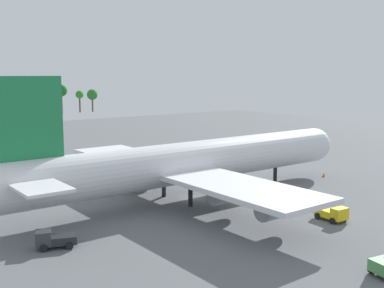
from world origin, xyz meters
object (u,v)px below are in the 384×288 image
object	(u,v)px
cargo_airplane	(191,163)
catering_truck	(332,213)
safety_cone_nose	(324,175)
baggage_tug	(69,180)
pushback_tractor	(54,239)

from	to	relation	value
cargo_airplane	catering_truck	xyz separation A→B (m)	(8.28, -21.27, -4.88)
catering_truck	safety_cone_nose	size ratio (longest dim) A/B	5.45
cargo_airplane	baggage_tug	size ratio (longest dim) A/B	13.24
pushback_tractor	safety_cone_nose	world-z (taller)	pushback_tractor
catering_truck	safety_cone_nose	distance (m)	28.84
baggage_tug	pushback_tractor	bearing A→B (deg)	-116.20
cargo_airplane	catering_truck	world-z (taller)	cargo_airplane
catering_truck	pushback_tractor	xyz separation A→B (m)	(-34.43, 13.31, 0.05)
catering_truck	pushback_tractor	distance (m)	36.92
cargo_airplane	pushback_tractor	bearing A→B (deg)	-163.06
baggage_tug	safety_cone_nose	bearing A→B (deg)	-28.69
baggage_tug	pushback_tractor	world-z (taller)	pushback_tractor
catering_truck	baggage_tug	xyz separation A→B (m)	(-20.47, 41.69, 0.05)
safety_cone_nose	cargo_airplane	bearing A→B (deg)	174.42
pushback_tractor	cargo_airplane	bearing A→B (deg)	16.94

